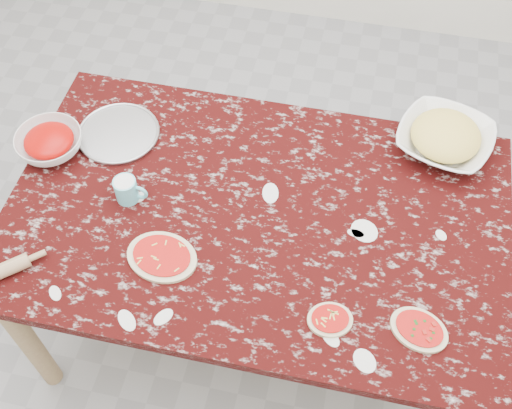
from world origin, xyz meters
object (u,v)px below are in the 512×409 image
object	(u,v)px
cheese_bowl	(444,140)
flour_mug	(127,190)
pizza_tray	(119,134)
sauce_bowl	(50,143)
worktable	(256,228)

from	to	relation	value
cheese_bowl	flour_mug	size ratio (longest dim) A/B	2.85
pizza_tray	sauce_bowl	world-z (taller)	sauce_bowl
flour_mug	worktable	bearing A→B (deg)	3.74
cheese_bowl	flour_mug	distance (m)	1.07
pizza_tray	cheese_bowl	distance (m)	1.12
worktable	sauce_bowl	size ratio (longest dim) A/B	7.11
pizza_tray	flour_mug	world-z (taller)	flour_mug
pizza_tray	cheese_bowl	xyz separation A→B (m)	(1.11, 0.18, 0.03)
cheese_bowl	flour_mug	world-z (taller)	flour_mug
worktable	flour_mug	distance (m)	0.43
worktable	sauce_bowl	xyz separation A→B (m)	(-0.74, 0.11, 0.12)
flour_mug	cheese_bowl	bearing A→B (deg)	23.95
sauce_bowl	cheese_bowl	world-z (taller)	cheese_bowl
worktable	pizza_tray	bearing A→B (deg)	157.34
worktable	cheese_bowl	world-z (taller)	cheese_bowl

